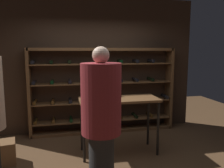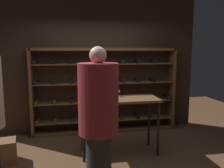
{
  "view_description": "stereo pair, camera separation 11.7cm",
  "coord_description": "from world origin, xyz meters",
  "px_view_note": "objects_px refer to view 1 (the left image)",
  "views": [
    {
      "loc": [
        -0.67,
        -3.49,
        1.83
      ],
      "look_at": [
        0.14,
        0.31,
        1.26
      ],
      "focal_mm": 37.3,
      "sensor_mm": 36.0,
      "label": 1
    },
    {
      "loc": [
        -0.56,
        -3.52,
        1.83
      ],
      "look_at": [
        0.14,
        0.31,
        1.26
      ],
      "focal_mm": 37.3,
      "sensor_mm": 36.0,
      "label": 2
    }
  ],
  "objects_px": {
    "wine_rack": "(103,91)",
    "wine_bottle_gold_foil": "(88,92)",
    "tasting_table": "(119,105)",
    "wine_crate": "(0,154)",
    "wine_glass_stemmed_center": "(118,90)",
    "wine_bottle_green_slim": "(88,90)",
    "person_guest_plum_blouse": "(101,116)"
  },
  "relations": [
    {
      "from": "wine_crate",
      "to": "wine_glass_stemmed_center",
      "type": "distance_m",
      "value": 2.2
    },
    {
      "from": "wine_rack",
      "to": "wine_bottle_green_slim",
      "type": "distance_m",
      "value": 1.08
    },
    {
      "from": "wine_bottle_gold_foil",
      "to": "person_guest_plum_blouse",
      "type": "bearing_deg",
      "value": -87.92
    },
    {
      "from": "wine_crate",
      "to": "wine_bottle_gold_foil",
      "type": "distance_m",
      "value": 1.71
    },
    {
      "from": "tasting_table",
      "to": "wine_crate",
      "type": "height_order",
      "value": "tasting_table"
    },
    {
      "from": "wine_rack",
      "to": "person_guest_plum_blouse",
      "type": "bearing_deg",
      "value": -100.11
    },
    {
      "from": "wine_rack",
      "to": "wine_glass_stemmed_center",
      "type": "bearing_deg",
      "value": -83.46
    },
    {
      "from": "person_guest_plum_blouse",
      "to": "wine_rack",
      "type": "bearing_deg",
      "value": -96.67
    },
    {
      "from": "tasting_table",
      "to": "wine_glass_stemmed_center",
      "type": "xyz_separation_m",
      "value": [
        0.02,
        0.18,
        0.22
      ]
    },
    {
      "from": "wine_glass_stemmed_center",
      "to": "wine_crate",
      "type": "bearing_deg",
      "value": -173.71
    },
    {
      "from": "wine_crate",
      "to": "wine_rack",
      "type": "bearing_deg",
      "value": 32.25
    },
    {
      "from": "wine_bottle_gold_foil",
      "to": "wine_crate",
      "type": "bearing_deg",
      "value": -179.03
    },
    {
      "from": "wine_bottle_green_slim",
      "to": "wine_glass_stemmed_center",
      "type": "relative_size",
      "value": 2.61
    },
    {
      "from": "person_guest_plum_blouse",
      "to": "tasting_table",
      "type": "bearing_deg",
      "value": -110.63
    },
    {
      "from": "wine_rack",
      "to": "wine_crate",
      "type": "height_order",
      "value": "wine_rack"
    },
    {
      "from": "person_guest_plum_blouse",
      "to": "wine_crate",
      "type": "relative_size",
      "value": 3.89
    },
    {
      "from": "wine_glass_stemmed_center",
      "to": "person_guest_plum_blouse",
      "type": "bearing_deg",
      "value": -111.68
    },
    {
      "from": "person_guest_plum_blouse",
      "to": "wine_bottle_green_slim",
      "type": "distance_m",
      "value": 1.29
    },
    {
      "from": "wine_rack",
      "to": "wine_bottle_gold_foil",
      "type": "bearing_deg",
      "value": -110.85
    },
    {
      "from": "wine_rack",
      "to": "wine_glass_stemmed_center",
      "type": "xyz_separation_m",
      "value": [
        0.11,
        -0.97,
        0.18
      ]
    },
    {
      "from": "tasting_table",
      "to": "person_guest_plum_blouse",
      "type": "xyz_separation_m",
      "value": [
        -0.5,
        -1.11,
        0.15
      ]
    },
    {
      "from": "tasting_table",
      "to": "wine_bottle_gold_foil",
      "type": "height_order",
      "value": "wine_bottle_gold_foil"
    },
    {
      "from": "wine_rack",
      "to": "wine_bottle_green_slim",
      "type": "xyz_separation_m",
      "value": [
        -0.43,
        -0.97,
        0.21
      ]
    },
    {
      "from": "person_guest_plum_blouse",
      "to": "wine_bottle_green_slim",
      "type": "xyz_separation_m",
      "value": [
        -0.03,
        1.29,
        0.11
      ]
    },
    {
      "from": "wine_bottle_gold_foil",
      "to": "wine_rack",
      "type": "bearing_deg",
      "value": 69.15
    },
    {
      "from": "wine_crate",
      "to": "wine_bottle_gold_foil",
      "type": "relative_size",
      "value": 1.37
    },
    {
      "from": "wine_crate",
      "to": "person_guest_plum_blouse",
      "type": "bearing_deg",
      "value": -35.97
    },
    {
      "from": "tasting_table",
      "to": "wine_rack",
      "type": "bearing_deg",
      "value": 94.65
    },
    {
      "from": "wine_rack",
      "to": "tasting_table",
      "type": "height_order",
      "value": "wine_rack"
    },
    {
      "from": "wine_glass_stemmed_center",
      "to": "tasting_table",
      "type": "bearing_deg",
      "value": -95.52
    },
    {
      "from": "wine_crate",
      "to": "wine_bottle_green_slim",
      "type": "height_order",
      "value": "wine_bottle_green_slim"
    },
    {
      "from": "wine_crate",
      "to": "wine_bottle_gold_foil",
      "type": "height_order",
      "value": "wine_bottle_gold_foil"
    }
  ]
}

